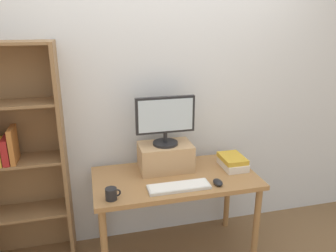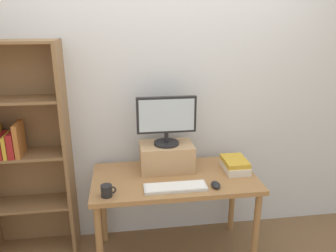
{
  "view_description": "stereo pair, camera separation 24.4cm",
  "coord_description": "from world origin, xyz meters",
  "px_view_note": "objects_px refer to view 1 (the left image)",
  "views": [
    {
      "loc": [
        -0.61,
        -2.19,
        1.88
      ],
      "look_at": [
        -0.04,
        0.06,
        1.12
      ],
      "focal_mm": 35.0,
      "sensor_mm": 36.0,
      "label": 1
    },
    {
      "loc": [
        -0.37,
        -2.24,
        1.88
      ],
      "look_at": [
        -0.04,
        0.06,
        1.12
      ],
      "focal_mm": 35.0,
      "sensor_mm": 36.0,
      "label": 2
    }
  ],
  "objects_px": {
    "desk": "(175,186)",
    "riser_box": "(165,157)",
    "coffee_mug": "(112,194)",
    "bookshelf_unit": "(15,158)",
    "book_stack": "(233,162)",
    "computer_mouse": "(218,182)",
    "computer_monitor": "(165,119)",
    "keyboard": "(179,187)"
  },
  "relations": [
    {
      "from": "desk",
      "to": "riser_box",
      "type": "bearing_deg",
      "value": 106.94
    },
    {
      "from": "computer_monitor",
      "to": "computer_mouse",
      "type": "distance_m",
      "value": 0.62
    },
    {
      "from": "computer_monitor",
      "to": "coffee_mug",
      "type": "xyz_separation_m",
      "value": [
        -0.46,
        -0.37,
        -0.38
      ]
    },
    {
      "from": "desk",
      "to": "riser_box",
      "type": "xyz_separation_m",
      "value": [
        -0.04,
        0.14,
        0.19
      ]
    },
    {
      "from": "book_stack",
      "to": "coffee_mug",
      "type": "bearing_deg",
      "value": -165.12
    },
    {
      "from": "coffee_mug",
      "to": "riser_box",
      "type": "bearing_deg",
      "value": 38.61
    },
    {
      "from": "computer_mouse",
      "to": "book_stack",
      "type": "distance_m",
      "value": 0.34
    },
    {
      "from": "riser_box",
      "to": "book_stack",
      "type": "xyz_separation_m",
      "value": [
        0.54,
        -0.1,
        -0.06
      ]
    },
    {
      "from": "desk",
      "to": "riser_box",
      "type": "height_order",
      "value": "riser_box"
    },
    {
      "from": "bookshelf_unit",
      "to": "computer_monitor",
      "type": "distance_m",
      "value": 1.16
    },
    {
      "from": "riser_box",
      "to": "computer_monitor",
      "type": "xyz_separation_m",
      "value": [
        0.0,
        -0.0,
        0.32
      ]
    },
    {
      "from": "riser_box",
      "to": "computer_monitor",
      "type": "bearing_deg",
      "value": -90.0
    },
    {
      "from": "keyboard",
      "to": "coffee_mug",
      "type": "distance_m",
      "value": 0.48
    },
    {
      "from": "computer_mouse",
      "to": "coffee_mug",
      "type": "xyz_separation_m",
      "value": [
        -0.77,
        -0.02,
        0.02
      ]
    },
    {
      "from": "computer_monitor",
      "to": "book_stack",
      "type": "bearing_deg",
      "value": -10.66
    },
    {
      "from": "riser_box",
      "to": "desk",
      "type": "bearing_deg",
      "value": -73.06
    },
    {
      "from": "bookshelf_unit",
      "to": "book_stack",
      "type": "xyz_separation_m",
      "value": [
        1.66,
        -0.21,
        -0.12
      ]
    },
    {
      "from": "book_stack",
      "to": "keyboard",
      "type": "bearing_deg",
      "value": -155.99
    },
    {
      "from": "riser_box",
      "to": "keyboard",
      "type": "bearing_deg",
      "value": -86.88
    },
    {
      "from": "riser_box",
      "to": "bookshelf_unit",
      "type": "bearing_deg",
      "value": 174.36
    },
    {
      "from": "desk",
      "to": "coffee_mug",
      "type": "height_order",
      "value": "coffee_mug"
    },
    {
      "from": "computer_mouse",
      "to": "coffee_mug",
      "type": "distance_m",
      "value": 0.77
    },
    {
      "from": "desk",
      "to": "computer_mouse",
      "type": "height_order",
      "value": "computer_mouse"
    },
    {
      "from": "computer_monitor",
      "to": "computer_mouse",
      "type": "bearing_deg",
      "value": -48.25
    },
    {
      "from": "bookshelf_unit",
      "to": "riser_box",
      "type": "relative_size",
      "value": 4.16
    },
    {
      "from": "riser_box",
      "to": "computer_monitor",
      "type": "distance_m",
      "value": 0.32
    },
    {
      "from": "desk",
      "to": "book_stack",
      "type": "bearing_deg",
      "value": 4.6
    },
    {
      "from": "computer_mouse",
      "to": "book_stack",
      "type": "xyz_separation_m",
      "value": [
        0.23,
        0.25,
        0.03
      ]
    },
    {
      "from": "riser_box",
      "to": "computer_monitor",
      "type": "height_order",
      "value": "computer_monitor"
    },
    {
      "from": "desk",
      "to": "riser_box",
      "type": "relative_size",
      "value": 3.0
    },
    {
      "from": "desk",
      "to": "computer_mouse",
      "type": "bearing_deg",
      "value": -37.74
    },
    {
      "from": "bookshelf_unit",
      "to": "coffee_mug",
      "type": "xyz_separation_m",
      "value": [
        0.66,
        -0.48,
        -0.12
      ]
    },
    {
      "from": "riser_box",
      "to": "book_stack",
      "type": "height_order",
      "value": "riser_box"
    },
    {
      "from": "coffee_mug",
      "to": "bookshelf_unit",
      "type": "bearing_deg",
      "value": 144.18
    },
    {
      "from": "bookshelf_unit",
      "to": "coffee_mug",
      "type": "height_order",
      "value": "bookshelf_unit"
    },
    {
      "from": "computer_mouse",
      "to": "bookshelf_unit",
      "type": "bearing_deg",
      "value": 162.23
    },
    {
      "from": "desk",
      "to": "keyboard",
      "type": "height_order",
      "value": "keyboard"
    },
    {
      "from": "desk",
      "to": "keyboard",
      "type": "xyz_separation_m",
      "value": [
        -0.03,
        -0.19,
        0.1
      ]
    },
    {
      "from": "computer_mouse",
      "to": "book_stack",
      "type": "height_order",
      "value": "book_stack"
    },
    {
      "from": "desk",
      "to": "book_stack",
      "type": "height_order",
      "value": "book_stack"
    },
    {
      "from": "computer_mouse",
      "to": "coffee_mug",
      "type": "relative_size",
      "value": 0.98
    },
    {
      "from": "computer_mouse",
      "to": "book_stack",
      "type": "relative_size",
      "value": 0.41
    }
  ]
}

